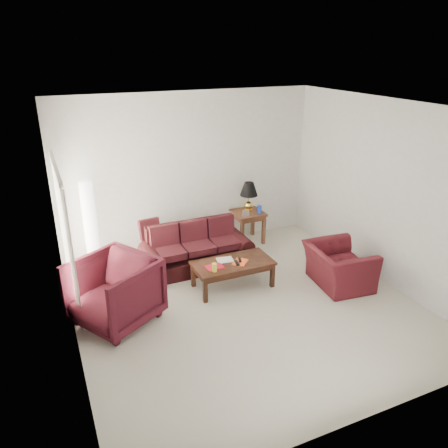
{
  "coord_description": "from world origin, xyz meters",
  "views": [
    {
      "loc": [
        -2.65,
        -5.15,
        3.75
      ],
      "look_at": [
        0.0,
        0.85,
        1.05
      ],
      "focal_mm": 35.0,
      "sensor_mm": 36.0,
      "label": 1
    }
  ],
  "objects_px": {
    "end_table": "(248,227)",
    "armchair_right": "(339,266)",
    "coffee_table": "(233,274)",
    "sofa": "(197,248)",
    "armchair_left": "(114,292)",
    "floor_lamp": "(91,226)"
  },
  "relations": [
    {
      "from": "end_table",
      "to": "armchair_right",
      "type": "xyz_separation_m",
      "value": [
        0.6,
        -2.18,
        0.02
      ]
    },
    {
      "from": "coffee_table",
      "to": "sofa",
      "type": "bearing_deg",
      "value": 91.75
    },
    {
      "from": "armchair_left",
      "to": "armchair_right",
      "type": "bearing_deg",
      "value": 52.15
    },
    {
      "from": "armchair_left",
      "to": "armchair_right",
      "type": "relative_size",
      "value": 1.04
    },
    {
      "from": "sofa",
      "to": "armchair_right",
      "type": "relative_size",
      "value": 1.87
    },
    {
      "from": "armchair_left",
      "to": "coffee_table",
      "type": "xyz_separation_m",
      "value": [
        1.96,
        0.22,
        -0.26
      ]
    },
    {
      "from": "coffee_table",
      "to": "floor_lamp",
      "type": "bearing_deg",
      "value": 124.07
    },
    {
      "from": "end_table",
      "to": "coffee_table",
      "type": "xyz_separation_m",
      "value": [
        -1.04,
        -1.53,
        -0.09
      ]
    },
    {
      "from": "end_table",
      "to": "coffee_table",
      "type": "relative_size",
      "value": 0.49
    },
    {
      "from": "floor_lamp",
      "to": "coffee_table",
      "type": "bearing_deg",
      "value": -37.87
    },
    {
      "from": "floor_lamp",
      "to": "armchair_left",
      "type": "height_order",
      "value": "floor_lamp"
    },
    {
      "from": "floor_lamp",
      "to": "coffee_table",
      "type": "distance_m",
      "value": 2.61
    },
    {
      "from": "armchair_left",
      "to": "coffee_table",
      "type": "distance_m",
      "value": 1.99
    },
    {
      "from": "end_table",
      "to": "armchair_left",
      "type": "distance_m",
      "value": 3.48
    },
    {
      "from": "sofa",
      "to": "floor_lamp",
      "type": "distance_m",
      "value": 1.88
    },
    {
      "from": "armchair_left",
      "to": "coffee_table",
      "type": "height_order",
      "value": "armchair_left"
    },
    {
      "from": "sofa",
      "to": "end_table",
      "type": "height_order",
      "value": "sofa"
    },
    {
      "from": "sofa",
      "to": "armchair_left",
      "type": "relative_size",
      "value": 1.8
    },
    {
      "from": "sofa",
      "to": "end_table",
      "type": "bearing_deg",
      "value": 23.29
    },
    {
      "from": "floor_lamp",
      "to": "armchair_left",
      "type": "distance_m",
      "value": 1.81
    },
    {
      "from": "armchair_right",
      "to": "coffee_table",
      "type": "height_order",
      "value": "armchair_right"
    },
    {
      "from": "sofa",
      "to": "end_table",
      "type": "relative_size",
      "value": 3.03
    }
  ]
}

